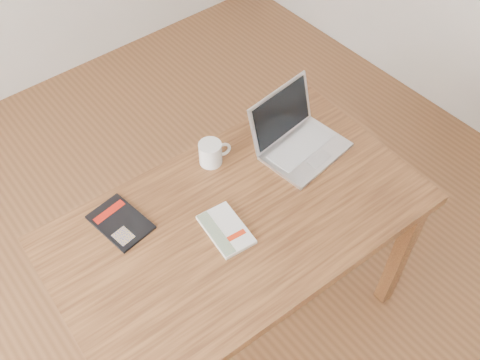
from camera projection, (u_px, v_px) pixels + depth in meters
room at (144, 109)px, 1.26m from camera, size 4.04×4.04×2.70m
desk at (240, 232)px, 1.88m from camera, size 1.31×0.79×0.75m
white_guidebook at (226, 230)px, 1.76m from camera, size 0.14×0.21×0.02m
black_guidebook at (120, 222)px, 1.79m from camera, size 0.16×0.22×0.01m
laptop at (297, 138)px, 1.98m from camera, size 0.33×0.30×0.21m
coffee_mug at (211, 153)px, 1.93m from camera, size 0.12×0.08×0.09m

